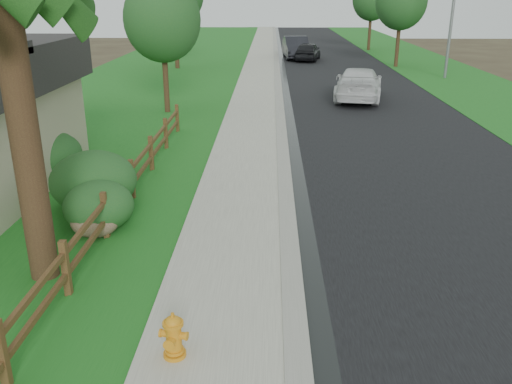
{
  "coord_description": "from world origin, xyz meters",
  "views": [
    {
      "loc": [
        -0.03,
        -5.54,
        5.13
      ],
      "look_at": [
        -0.34,
        5.9,
        0.88
      ],
      "focal_mm": 38.0,
      "sensor_mm": 36.0,
      "label": 1
    }
  ],
  "objects_px": {
    "fire_hydrant": "(174,337)",
    "white_suv": "(359,84)",
    "dark_car_mid": "(308,51)",
    "ranch_fence": "(119,194)"
  },
  "relations": [
    {
      "from": "fire_hydrant",
      "to": "ranch_fence",
      "type": "bearing_deg",
      "value": 112.28
    },
    {
      "from": "fire_hydrant",
      "to": "white_suv",
      "type": "relative_size",
      "value": 0.13
    },
    {
      "from": "ranch_fence",
      "to": "fire_hydrant",
      "type": "distance_m",
      "value": 5.79
    },
    {
      "from": "fire_hydrant",
      "to": "dark_car_mid",
      "type": "distance_m",
      "value": 37.35
    },
    {
      "from": "ranch_fence",
      "to": "fire_hydrant",
      "type": "xyz_separation_m",
      "value": [
        2.19,
        -5.36,
        -0.18
      ]
    },
    {
      "from": "fire_hydrant",
      "to": "white_suv",
      "type": "distance_m",
      "value": 21.52
    },
    {
      "from": "fire_hydrant",
      "to": "dark_car_mid",
      "type": "relative_size",
      "value": 0.18
    },
    {
      "from": "dark_car_mid",
      "to": "fire_hydrant",
      "type": "bearing_deg",
      "value": 94.74
    },
    {
      "from": "ranch_fence",
      "to": "white_suv",
      "type": "relative_size",
      "value": 3.12
    },
    {
      "from": "white_suv",
      "to": "dark_car_mid",
      "type": "relative_size",
      "value": 1.31
    }
  ]
}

